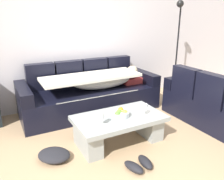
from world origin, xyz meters
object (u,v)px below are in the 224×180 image
(couch_near_window, at_px, (224,106))
(open_magazine, at_px, (144,111))
(fruit_bowl, at_px, (119,113))
(wine_glass_near_left, at_px, (102,116))
(couch_along_wall, at_px, (92,93))
(floor_lamp, at_px, (177,43))
(pair_of_shoes, at_px, (140,165))
(crumpled_garment, at_px, (54,155))
(wine_glass_near_right, at_px, (145,107))
(coffee_table, at_px, (119,126))

(couch_near_window, distance_m, open_magazine, 1.33)
(fruit_bowl, bearing_deg, wine_glass_near_left, -159.69)
(couch_along_wall, height_order, open_magazine, couch_along_wall)
(open_magazine, height_order, floor_lamp, floor_lamp)
(pair_of_shoes, xyz_separation_m, crumpled_garment, (-0.82, 0.62, 0.01))
(pair_of_shoes, relative_size, crumpled_garment, 0.85)
(floor_lamp, bearing_deg, wine_glass_near_right, -142.48)
(open_magazine, bearing_deg, wine_glass_near_left, -169.28)
(open_magazine, relative_size, pair_of_shoes, 0.83)
(pair_of_shoes, bearing_deg, crumpled_garment, 143.07)
(open_magazine, bearing_deg, coffee_table, 179.61)
(couch_along_wall, height_order, couch_near_window, same)
(couch_near_window, bearing_deg, wine_glass_near_right, 81.60)
(floor_lamp, bearing_deg, coffee_table, -149.64)
(couch_near_window, height_order, floor_lamp, floor_lamp)
(fruit_bowl, relative_size, crumpled_garment, 0.70)
(coffee_table, bearing_deg, couch_along_wall, 84.75)
(couch_along_wall, xyz_separation_m, couch_near_window, (1.57, -1.53, 0.01))
(wine_glass_near_right, height_order, open_magazine, wine_glass_near_right)
(fruit_bowl, height_order, open_magazine, fruit_bowl)
(wine_glass_near_right, relative_size, pair_of_shoes, 0.49)
(couch_near_window, height_order, open_magazine, couch_near_window)
(couch_near_window, relative_size, crumpled_garment, 4.69)
(wine_glass_near_right, bearing_deg, pair_of_shoes, -129.32)
(couch_along_wall, bearing_deg, fruit_bowl, -95.10)
(wine_glass_near_right, xyz_separation_m, open_magazine, (0.07, 0.11, -0.11))
(open_magazine, xyz_separation_m, pair_of_shoes, (-0.46, -0.59, -0.34))
(couch_along_wall, height_order, coffee_table, couch_along_wall)
(wine_glass_near_right, bearing_deg, floor_lamp, 37.52)
(wine_glass_near_right, distance_m, crumpled_garment, 1.30)
(open_magazine, relative_size, crumpled_garment, 0.70)
(fruit_bowl, distance_m, open_magazine, 0.39)
(fruit_bowl, relative_size, wine_glass_near_left, 1.69)
(wine_glass_near_right, bearing_deg, coffee_table, 157.00)
(couch_along_wall, distance_m, open_magazine, 1.25)
(wine_glass_near_left, height_order, crumpled_garment, wine_glass_near_left)
(fruit_bowl, xyz_separation_m, pair_of_shoes, (-0.08, -0.62, -0.38))
(floor_lamp, distance_m, pair_of_shoes, 3.02)
(wine_glass_near_left, height_order, wine_glass_near_right, same)
(couch_near_window, xyz_separation_m, coffee_table, (-1.68, 0.34, -0.10))
(couch_along_wall, xyz_separation_m, open_magazine, (0.28, -1.22, 0.06))
(couch_near_window, bearing_deg, fruit_bowl, 78.59)
(couch_near_window, distance_m, crumpled_garment, 2.62)
(couch_along_wall, distance_m, wine_glass_near_left, 1.38)
(wine_glass_near_left, bearing_deg, wine_glass_near_right, -1.91)
(open_magazine, bearing_deg, pair_of_shoes, -124.62)
(couch_near_window, distance_m, pair_of_shoes, 1.80)
(fruit_bowl, height_order, floor_lamp, floor_lamp)
(couch_near_window, bearing_deg, floor_lamp, -14.22)
(wine_glass_near_left, bearing_deg, couch_along_wall, 72.17)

